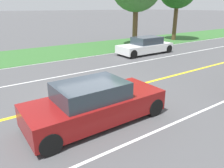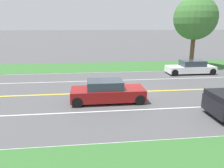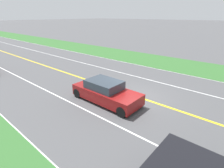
% 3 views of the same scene
% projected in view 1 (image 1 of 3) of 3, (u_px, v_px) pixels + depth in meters
% --- Properties ---
extents(ground_plane, '(400.00, 400.00, 0.00)m').
position_uv_depth(ground_plane, '(95.00, 96.00, 9.38)').
color(ground_plane, '#4C4C4F').
extents(centre_divider_line, '(0.18, 160.00, 0.01)m').
position_uv_depth(centre_divider_line, '(95.00, 96.00, 9.38)').
color(centre_divider_line, yellow).
rests_on(centre_divider_line, ground).
extents(lane_edge_line_left, '(0.14, 160.00, 0.01)m').
position_uv_depth(lane_edge_line_left, '(42.00, 63.00, 14.78)').
color(lane_edge_line_left, white).
rests_on(lane_edge_line_left, ground).
extents(lane_dash_same_dir, '(0.10, 160.00, 0.01)m').
position_uv_depth(lane_dash_same_dir, '(154.00, 132.00, 6.69)').
color(lane_dash_same_dir, white).
rests_on(lane_dash_same_dir, ground).
extents(lane_dash_oncoming, '(0.10, 160.00, 0.01)m').
position_uv_depth(lane_dash_oncoming, '(63.00, 76.00, 12.08)').
color(lane_dash_oncoming, white).
rests_on(lane_dash_oncoming, ground).
extents(grass_verge_left, '(6.00, 160.00, 0.03)m').
position_uv_depth(grass_verge_left, '(30.00, 55.00, 17.09)').
color(grass_verge_left, '#33662D').
rests_on(grass_verge_left, ground).
extents(ego_car, '(1.86, 4.58, 1.40)m').
position_uv_depth(ego_car, '(95.00, 103.00, 7.10)').
color(ego_car, maroon).
rests_on(ego_car, ground).
extents(dog, '(0.32, 1.11, 0.78)m').
position_uv_depth(dog, '(77.00, 97.00, 8.03)').
color(dog, black).
rests_on(dog, ground).
extents(oncoming_car, '(1.82, 4.67, 1.35)m').
position_uv_depth(oncoming_car, '(145.00, 46.00, 17.56)').
color(oncoming_car, white).
rests_on(oncoming_car, ground).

